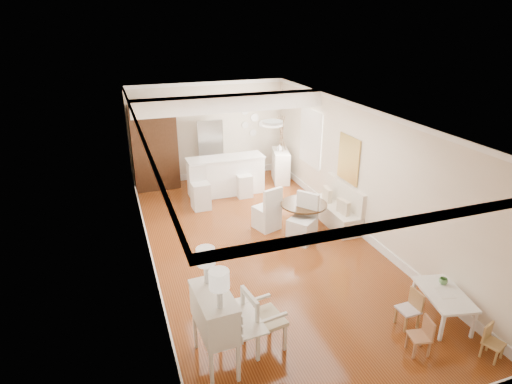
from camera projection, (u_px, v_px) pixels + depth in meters
room at (259, 152)px, 8.47m from camera, size 9.00×9.04×2.82m
secretary_bureau at (215, 330)px, 5.75m from camera, size 0.95×0.97×1.15m
gustavian_armchair at (264, 318)px, 6.10m from camera, size 0.64×0.64×0.98m
kids_table at (442, 306)px, 6.73m from camera, size 0.80×1.11×0.50m
kids_chair_a at (419, 336)px, 6.05m from camera, size 0.33×0.33×0.58m
kids_chair_b at (408, 309)px, 6.57m from camera, size 0.31×0.31×0.62m
kids_chair_c at (494, 343)px, 5.96m from camera, size 0.32×0.32×0.52m
banquette at (336, 204)px, 9.79m from camera, size 0.52×1.60×0.98m
dining_table at (303, 218)px, 9.46m from camera, size 1.08×1.08×0.69m
slip_chair_near at (302, 219)px, 9.00m from camera, size 0.71×0.71×1.05m
slip_chair_far at (267, 207)px, 9.57m from camera, size 0.62×0.63×1.02m
breakfast_counter at (226, 176)px, 11.47m from camera, size 2.05×0.65×1.03m
bar_stool_left at (200, 188)px, 10.55m from camera, size 0.45×0.45×1.08m
bar_stool_right at (244, 179)px, 11.29m from camera, size 0.39×0.39×0.96m
pantry_cabinet at (154, 148)px, 11.65m from camera, size 1.20×0.60×2.30m
fridge at (222, 150)px, 12.30m from camera, size 0.75×0.65×1.80m
sideboard at (281, 166)px, 12.39m from camera, size 0.65×1.03×0.91m
pencil_cup at (443, 281)px, 6.84m from camera, size 0.16×0.16×0.10m
branch_vase at (279, 147)px, 12.21m from camera, size 0.21×0.21×0.18m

